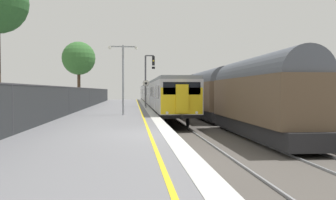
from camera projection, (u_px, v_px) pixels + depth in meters
ground at (226, 149)px, 14.05m from camera, size 17.40×110.00×1.21m
commuter_train_at_platform at (154, 93)px, 52.23m from camera, size 2.83×59.93×3.81m
freight_train_adjacent_track at (210, 93)px, 33.13m from camera, size 2.60×38.96×4.51m
signal_gantry at (148, 75)px, 38.38m from camera, size 1.10×0.24×5.50m
speed_limit_sign at (146, 90)px, 34.43m from camera, size 0.59×0.08×2.68m
platform_lamp_mid at (123, 73)px, 24.71m from camera, size 2.00×0.20×4.82m
platform_back_fence at (12, 108)px, 13.22m from camera, size 0.07×99.00×1.95m
background_tree_left at (79, 59)px, 43.24m from camera, size 4.01×4.01×7.62m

